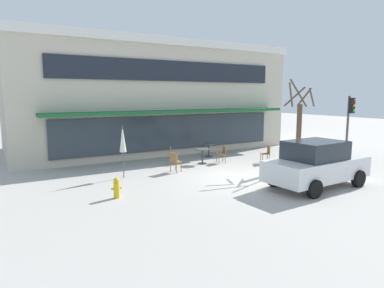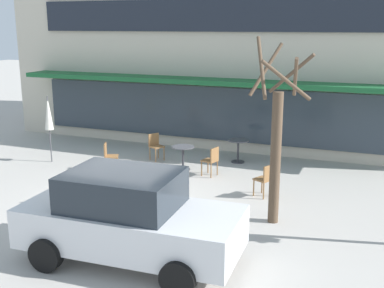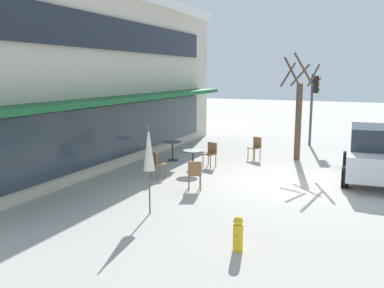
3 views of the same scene
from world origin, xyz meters
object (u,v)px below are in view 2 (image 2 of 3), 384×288
cafe_table_streetside (238,147)px  parked_sedan (129,217)px  patio_umbrella_green_folded (48,114)px  cafe_chair_2 (265,178)px  cafe_table_near_wall (183,154)px  cafe_chair_0 (109,155)px  street_tree (276,142)px  cafe_chair_3 (212,159)px  cafe_chair_1 (156,145)px

cafe_table_streetside → parked_sedan: parked_sedan is taller
patio_umbrella_green_folded → cafe_chair_2: (7.38, -0.68, -1.10)m
cafe_table_streetside → cafe_chair_2: (1.61, -2.92, 0.01)m
cafe_table_near_wall → cafe_table_streetside: 2.00m
cafe_table_near_wall → cafe_chair_0: cafe_chair_0 is taller
cafe_table_near_wall → cafe_chair_0: 2.30m
patio_umbrella_green_folded → street_tree: bearing=-15.6°
cafe_chair_3 → cafe_chair_2: bearing=-31.8°
patio_umbrella_green_folded → parked_sedan: 7.72m
cafe_table_streetside → cafe_chair_3: cafe_chair_3 is taller
cafe_chair_2 → street_tree: size_ratio=0.21×
cafe_table_streetside → cafe_chair_2: bearing=-61.2°
cafe_table_near_wall → patio_umbrella_green_folded: (-4.42, -0.78, 1.11)m
cafe_table_streetside → cafe_chair_1: cafe_chair_1 is taller
cafe_table_streetside → patio_umbrella_green_folded: size_ratio=0.35×
cafe_table_near_wall → cafe_chair_3: cafe_chair_3 is taller
cafe_chair_0 → cafe_table_streetside: bearing=35.4°
cafe_chair_2 → cafe_table_near_wall: bearing=153.8°
cafe_chair_3 → cafe_chair_0: bearing=-167.3°
street_tree → cafe_chair_2: bearing=109.8°
cafe_chair_2 → street_tree: bearing=-70.2°
cafe_chair_0 → cafe_chair_1: bearing=65.6°
patio_umbrella_green_folded → cafe_chair_1: bearing=25.9°
cafe_table_streetside → street_tree: street_tree is taller
parked_sedan → cafe_chair_2: bearing=69.9°
cafe_table_streetside → cafe_chair_1: size_ratio=0.85×
patio_umbrella_green_folded → cafe_chair_2: size_ratio=2.47×
patio_umbrella_green_folded → cafe_chair_3: bearing=5.4°
cafe_table_near_wall → cafe_chair_3: size_ratio=0.85×
cafe_chair_2 → cafe_chair_3: same height
cafe_chair_1 → street_tree: (4.83, -3.73, 1.36)m
cafe_table_streetside → cafe_chair_0: size_ratio=0.85×
patio_umbrella_green_folded → cafe_chair_3: patio_umbrella_green_folded is taller
cafe_table_streetside → patio_umbrella_green_folded: bearing=-158.7°
cafe_chair_3 → parked_sedan: parked_sedan is taller
street_tree → cafe_chair_1: bearing=142.3°
cafe_chair_1 → parked_sedan: size_ratio=0.21×
street_tree → cafe_chair_3: bearing=132.1°
cafe_chair_2 → street_tree: 2.13m
patio_umbrella_green_folded → cafe_chair_1: size_ratio=2.47×
cafe_chair_0 → cafe_chair_1: size_ratio=1.00×
cafe_table_near_wall → cafe_chair_1: bearing=150.8°
cafe_table_streetside → parked_sedan: 7.35m
cafe_table_streetside → parked_sedan: (-0.01, -7.34, 0.36)m
street_tree → cafe_table_near_wall: bearing=139.5°
cafe_table_streetside → cafe_chair_1: (-2.66, -0.74, 0.01)m
cafe_table_streetside → patio_umbrella_green_folded: (-5.77, -2.25, 1.11)m
cafe_chair_3 → parked_sedan: size_ratio=0.21×
cafe_table_near_wall → patio_umbrella_green_folded: patio_umbrella_green_folded is taller
cafe_chair_0 → street_tree: (5.60, -2.03, 1.36)m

